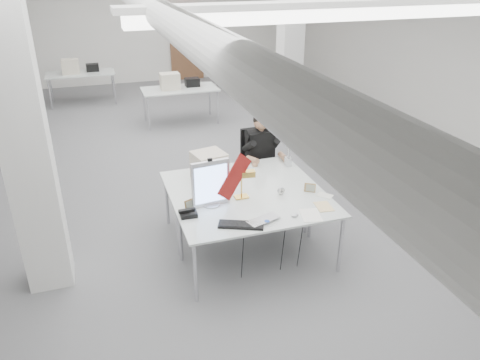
% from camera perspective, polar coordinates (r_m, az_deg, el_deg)
% --- Properties ---
extents(room_shell, '(10.04, 14.04, 3.24)m').
position_cam_1_polar(room_shell, '(7.27, -4.53, 12.74)').
color(room_shell, '#5B5B5E').
rests_on(room_shell, ground).
extents(desk_main, '(1.80, 0.90, 0.02)m').
position_cam_1_polar(desk_main, '(5.23, 2.41, -3.77)').
color(desk_main, silver).
rests_on(desk_main, room_shell).
extents(desk_second, '(1.80, 0.90, 0.02)m').
position_cam_1_polar(desk_second, '(5.98, -0.56, 0.25)').
color(desk_second, silver).
rests_on(desk_second, room_shell).
extents(bg_desk_a, '(1.60, 0.80, 0.02)m').
position_cam_1_polar(bg_desk_a, '(10.25, -7.36, 10.94)').
color(bg_desk_a, silver).
rests_on(bg_desk_a, room_shell).
extents(bg_desk_b, '(1.60, 0.80, 0.02)m').
position_cam_1_polar(bg_desk_b, '(12.23, -18.89, 12.19)').
color(bg_desk_b, silver).
rests_on(bg_desk_b, room_shell).
extents(filing_cabinet, '(0.45, 0.55, 1.20)m').
position_cam_1_polar(filing_cabinet, '(13.81, -26.04, 11.80)').
color(filing_cabinet, gray).
rests_on(filing_cabinet, room_shell).
extents(office_chair, '(0.58, 0.58, 1.14)m').
position_cam_1_polar(office_chair, '(6.83, 2.34, 1.99)').
color(office_chair, black).
rests_on(office_chair, room_shell).
extents(seated_person, '(0.48, 0.58, 0.85)m').
position_cam_1_polar(seated_person, '(6.66, 2.54, 4.41)').
color(seated_person, black).
rests_on(seated_person, office_chair).
extents(monitor, '(0.44, 0.09, 0.54)m').
position_cam_1_polar(monitor, '(5.20, -3.60, -0.41)').
color(monitor, silver).
rests_on(monitor, desk_main).
extents(pennant, '(0.46, 0.21, 0.54)m').
position_cam_1_polar(pennant, '(5.21, -0.66, 0.36)').
color(pennant, maroon).
rests_on(pennant, monitor).
extents(keyboard, '(0.50, 0.34, 0.02)m').
position_cam_1_polar(keyboard, '(4.91, 0.13, -5.51)').
color(keyboard, black).
rests_on(keyboard, desk_main).
extents(laptop, '(0.43, 0.35, 0.03)m').
position_cam_1_polar(laptop, '(4.96, 3.30, -5.17)').
color(laptop, '#B4B3B8').
rests_on(laptop, desk_main).
extents(mouse, '(0.09, 0.07, 0.03)m').
position_cam_1_polar(mouse, '(5.11, 6.71, -4.29)').
color(mouse, '#B6B7BB').
rests_on(mouse, desk_main).
extents(bankers_lamp, '(0.32, 0.16, 0.34)m').
position_cam_1_polar(bankers_lamp, '(5.40, 0.17, -0.53)').
color(bankers_lamp, gold).
rests_on(bankers_lamp, desk_main).
extents(desk_phone, '(0.19, 0.17, 0.05)m').
position_cam_1_polar(desk_phone, '(5.12, -6.30, -4.11)').
color(desk_phone, black).
rests_on(desk_phone, desk_main).
extents(picture_frame_left, '(0.14, 0.09, 0.11)m').
position_cam_1_polar(picture_frame_left, '(5.25, -6.11, -2.92)').
color(picture_frame_left, '#9B7243').
rests_on(picture_frame_left, desk_main).
extents(picture_frame_right, '(0.13, 0.10, 0.11)m').
position_cam_1_polar(picture_frame_right, '(5.65, 8.52, -0.92)').
color(picture_frame_right, '#A77C48').
rests_on(picture_frame_right, desk_main).
extents(desk_clock, '(0.09, 0.04, 0.09)m').
position_cam_1_polar(desk_clock, '(5.54, 5.03, -1.30)').
color(desk_clock, '#ABACB0').
rests_on(desk_clock, desk_main).
extents(paper_stack_a, '(0.27, 0.33, 0.01)m').
position_cam_1_polar(paper_stack_a, '(5.16, 8.61, -4.26)').
color(paper_stack_a, white).
rests_on(paper_stack_a, desk_main).
extents(paper_stack_b, '(0.20, 0.26, 0.01)m').
position_cam_1_polar(paper_stack_b, '(5.36, 10.17, -3.19)').
color(paper_stack_b, '#EACA8C').
rests_on(paper_stack_b, desk_main).
extents(paper_stack_c, '(0.21, 0.22, 0.01)m').
position_cam_1_polar(paper_stack_c, '(5.60, 10.31, -1.87)').
color(paper_stack_c, silver).
rests_on(paper_stack_c, desk_main).
extents(beige_monitor, '(0.44, 0.43, 0.36)m').
position_cam_1_polar(beige_monitor, '(5.87, -3.79, 1.72)').
color(beige_monitor, beige).
rests_on(beige_monitor, desk_second).
extents(architect_lamp, '(0.48, 0.79, 0.96)m').
position_cam_1_polar(architect_lamp, '(5.95, 7.03, 5.03)').
color(architect_lamp, '#B8B8BC').
rests_on(architect_lamp, desk_second).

